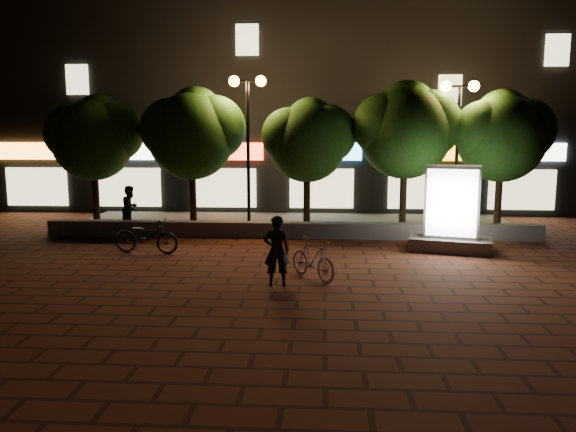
# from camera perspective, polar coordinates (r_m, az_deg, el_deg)

# --- Properties ---
(ground) EXTENTS (80.00, 80.00, 0.00)m
(ground) POSITION_cam_1_polar(r_m,az_deg,el_deg) (14.25, -0.75, -5.26)
(ground) COLOR #4E2718
(ground) RESTS_ON ground
(retaining_wall) EXTENTS (16.00, 0.45, 0.50)m
(retaining_wall) POSITION_cam_1_polar(r_m,az_deg,el_deg) (18.11, 0.21, -1.44)
(retaining_wall) COLOR #64615D
(retaining_wall) RESTS_ON ground
(sidewalk) EXTENTS (16.00, 5.00, 0.08)m
(sidewalk) POSITION_cam_1_polar(r_m,az_deg,el_deg) (20.60, 0.62, -0.78)
(sidewalk) COLOR #64615D
(sidewalk) RESTS_ON ground
(building_block) EXTENTS (28.00, 8.12, 11.30)m
(building_block) POSITION_cam_1_polar(r_m,az_deg,el_deg) (26.85, 1.36, 12.04)
(building_block) COLOR black
(building_block) RESTS_ON ground
(tree_far_left) EXTENTS (3.36, 2.80, 4.63)m
(tree_far_left) POSITION_cam_1_polar(r_m,az_deg,el_deg) (20.85, -19.15, 7.83)
(tree_far_left) COLOR black
(tree_far_left) RESTS_ON sidewalk
(tree_left) EXTENTS (3.60, 3.00, 4.89)m
(tree_left) POSITION_cam_1_polar(r_m,az_deg,el_deg) (19.77, -9.66, 8.61)
(tree_left) COLOR black
(tree_left) RESTS_ON sidewalk
(tree_mid) EXTENTS (3.24, 2.70, 4.50)m
(tree_mid) POSITION_cam_1_polar(r_m,az_deg,el_deg) (19.26, 2.12, 8.04)
(tree_mid) COLOR black
(tree_mid) RESTS_ON sidewalk
(tree_right) EXTENTS (3.72, 3.10, 5.07)m
(tree_right) POSITION_cam_1_polar(r_m,az_deg,el_deg) (19.46, 12.03, 8.90)
(tree_right) COLOR black
(tree_right) RESTS_ON sidewalk
(tree_far_right) EXTENTS (3.48, 2.90, 4.76)m
(tree_far_right) POSITION_cam_1_polar(r_m,az_deg,el_deg) (20.17, 21.12, 7.93)
(tree_far_right) COLOR black
(tree_far_right) RESTS_ON sidewalk
(street_lamp_left) EXTENTS (1.26, 0.36, 5.18)m
(street_lamp_left) POSITION_cam_1_polar(r_m,az_deg,el_deg) (19.17, -4.13, 10.45)
(street_lamp_left) COLOR black
(street_lamp_left) RESTS_ON sidewalk
(street_lamp_right) EXTENTS (1.26, 0.36, 4.98)m
(street_lamp_right) POSITION_cam_1_polar(r_m,az_deg,el_deg) (19.51, 17.02, 9.67)
(street_lamp_right) COLOR black
(street_lamp_right) RESTS_ON sidewalk
(ad_kiosk) EXTENTS (2.50, 1.70, 2.47)m
(ad_kiosk) POSITION_cam_1_polar(r_m,az_deg,el_deg) (16.65, 16.36, -0.08)
(ad_kiosk) COLOR #64615D
(ad_kiosk) RESTS_ON ground
(scooter_pink) EXTENTS (1.35, 1.56, 0.97)m
(scooter_pink) POSITION_cam_1_polar(r_m,az_deg,el_deg) (13.05, 2.52, -4.39)
(scooter_pink) COLOR #BE8198
(scooter_pink) RESTS_ON ground
(rider) EXTENTS (0.62, 0.44, 1.60)m
(rider) POSITION_cam_1_polar(r_m,az_deg,el_deg) (12.41, -1.16, -3.58)
(rider) COLOR black
(rider) RESTS_ON ground
(scooter_parked) EXTENTS (1.96, 0.89, 0.99)m
(scooter_parked) POSITION_cam_1_polar(r_m,az_deg,el_deg) (16.27, -14.27, -1.99)
(scooter_parked) COLOR black
(scooter_parked) RESTS_ON ground
(pedestrian) EXTENTS (0.72, 0.84, 1.52)m
(pedestrian) POSITION_cam_1_polar(r_m,az_deg,el_deg) (19.71, -15.79, 0.80)
(pedestrian) COLOR black
(pedestrian) RESTS_ON sidewalk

